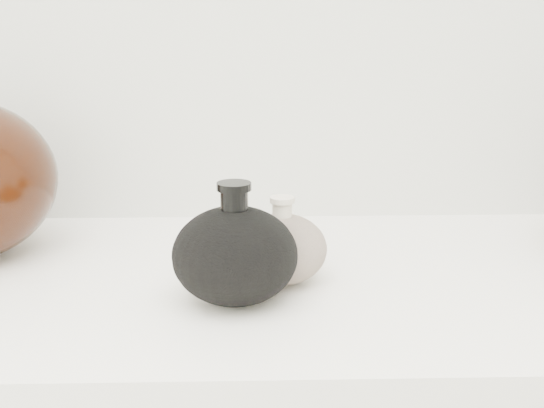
{
  "coord_description": "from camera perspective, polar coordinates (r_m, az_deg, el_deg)",
  "views": [
    {
      "loc": [
        0.02,
        0.12,
        1.22
      ],
      "look_at": [
        0.04,
        0.92,
        1.0
      ],
      "focal_mm": 50.0,
      "sensor_mm": 36.0,
      "label": 1
    }
  ],
  "objects": [
    {
      "name": "black_gourd_vase",
      "position": [
        0.8,
        -2.81,
        -3.81
      ],
      "size": [
        0.18,
        0.18,
        0.13
      ],
      "color": "black",
      "rests_on": "display_counter"
    },
    {
      "name": "cream_gourd_vase",
      "position": [
        0.86,
        0.76,
        -3.34
      ],
      "size": [
        0.13,
        0.13,
        0.1
      ],
      "color": "beige",
      "rests_on": "display_counter"
    }
  ]
}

